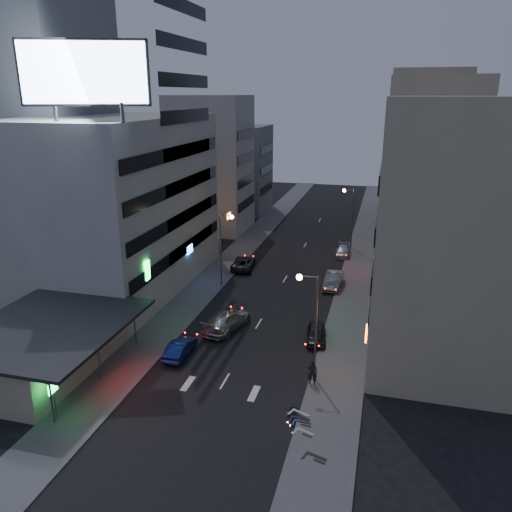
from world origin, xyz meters
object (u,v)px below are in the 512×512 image
(scooter_blue, at_px, (313,416))
(scooter_silver_b, at_px, (311,408))
(parked_car_right_far, at_px, (343,251))
(scooter_silver_a, at_px, (315,427))
(scooter_black_b, at_px, (311,412))
(person, at_px, (312,372))
(parked_car_left, at_px, (243,263))
(road_car_blue, at_px, (180,348))
(scooter_black_a, at_px, (328,451))
(road_car_silver, at_px, (227,320))
(parked_car_right_mid, at_px, (333,280))
(parked_car_right_near, at_px, (316,334))

(scooter_blue, relative_size, scooter_silver_b, 0.89)
(parked_car_right_far, distance_m, scooter_silver_a, 36.84)
(scooter_black_b, bearing_deg, person, 12.81)
(parked_car_left, bearing_deg, road_car_blue, 86.70)
(scooter_black_a, distance_m, scooter_black_b, 3.73)
(road_car_blue, xyz_separation_m, scooter_black_a, (12.99, -9.11, 0.04))
(road_car_blue, bearing_deg, road_car_silver, -111.67)
(scooter_black_a, height_order, scooter_silver_b, scooter_silver_b)
(road_car_silver, bearing_deg, scooter_black_a, 138.75)
(person, relative_size, scooter_silver_b, 0.98)
(scooter_silver_a, bearing_deg, road_car_blue, 79.62)
(parked_car_left, distance_m, person, 26.10)
(parked_car_right_far, relative_size, scooter_silver_b, 2.22)
(road_car_silver, relative_size, scooter_silver_a, 3.30)
(parked_car_right_mid, height_order, scooter_blue, parked_car_right_mid)
(scooter_black_a, distance_m, scooter_silver_b, 4.11)
(scooter_black_b, height_order, scooter_silver_b, scooter_silver_b)
(parked_car_right_mid, relative_size, scooter_black_a, 2.50)
(parked_car_right_near, height_order, scooter_blue, parked_car_right_near)
(road_car_silver, relative_size, person, 2.98)
(road_car_blue, bearing_deg, scooter_blue, 151.75)
(road_car_blue, bearing_deg, parked_car_right_far, -109.79)
(parked_car_left, relative_size, scooter_silver_b, 2.60)
(scooter_blue, xyz_separation_m, scooter_black_b, (-0.16, 0.33, 0.04))
(parked_car_left, bearing_deg, parked_car_right_near, 118.56)
(parked_car_left, height_order, parked_car_right_far, parked_car_left)
(road_car_silver, bearing_deg, scooter_black_b, 141.89)
(parked_car_right_mid, xyz_separation_m, scooter_silver_a, (1.70, -25.40, -0.14))
(road_car_silver, xyz_separation_m, person, (8.79, -7.14, 0.25))
(scooter_blue, xyz_separation_m, scooter_silver_b, (-0.19, 0.72, 0.07))
(parked_car_right_mid, bearing_deg, road_car_silver, -120.50)
(road_car_blue, bearing_deg, scooter_black_a, 144.14)
(road_car_silver, xyz_separation_m, scooter_black_b, (9.34, -11.28, -0.14))
(parked_car_right_mid, distance_m, scooter_blue, 24.40)
(road_car_silver, bearing_deg, parked_car_right_near, -169.47)
(scooter_silver_b, bearing_deg, person, 29.78)
(person, xyz_separation_m, scooter_silver_b, (0.51, -3.75, -0.37))
(person, relative_size, scooter_blue, 1.11)
(parked_car_left, height_order, person, person)
(scooter_blue, bearing_deg, parked_car_right_near, 13.98)
(parked_car_left, height_order, scooter_black_b, parked_car_left)
(person, bearing_deg, road_car_silver, -45.52)
(person, bearing_deg, parked_car_left, -69.32)
(road_car_blue, xyz_separation_m, scooter_black_b, (11.47, -5.70, 0.03))
(parked_car_right_far, xyz_separation_m, scooter_blue, (1.40, -35.77, 0.02))
(scooter_silver_a, bearing_deg, road_car_silver, 58.03)
(parked_car_right_near, distance_m, scooter_silver_b, 10.71)
(scooter_silver_a, bearing_deg, scooter_silver_b, 35.84)
(road_car_blue, relative_size, road_car_silver, 0.70)
(parked_car_right_near, height_order, parked_car_right_far, parked_car_right_near)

